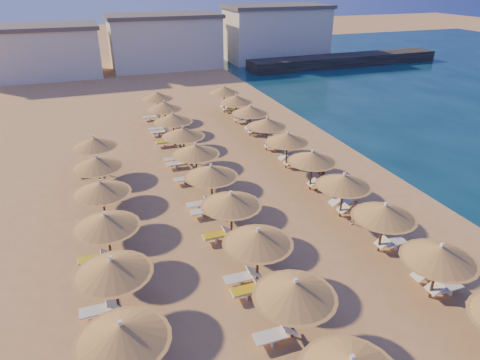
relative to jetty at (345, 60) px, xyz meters
name	(u,v)px	position (x,y,z in m)	size (l,w,h in m)	color
ground	(284,230)	(-27.65, -38.17, -0.75)	(220.00, 220.00, 0.00)	tan
jetty	(345,60)	(0.00, 0.00, 0.00)	(30.00, 4.00, 1.50)	black
hotel_blocks	(175,41)	(-23.67, 7.34, 2.95)	(49.60, 9.48, 8.10)	beige
parasol_row_east	(312,157)	(-24.11, -34.41, 1.45)	(3.09, 38.46, 2.71)	brown
parasol_row_west	(211,172)	(-30.54, -34.41, 1.45)	(3.09, 38.46, 2.71)	brown
parasol_row_inland	(103,204)	(-36.52, -36.18, 1.45)	(3.09, 20.78, 2.71)	brown
loungers	(242,199)	(-28.80, -34.71, -0.41)	(15.43, 36.88, 0.66)	white
beachgoer_a	(353,209)	(-23.89, -38.80, 0.11)	(0.63, 0.41, 1.71)	tan
beachgoer_b	(322,180)	(-23.65, -34.94, 0.10)	(0.82, 0.64, 1.69)	tan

